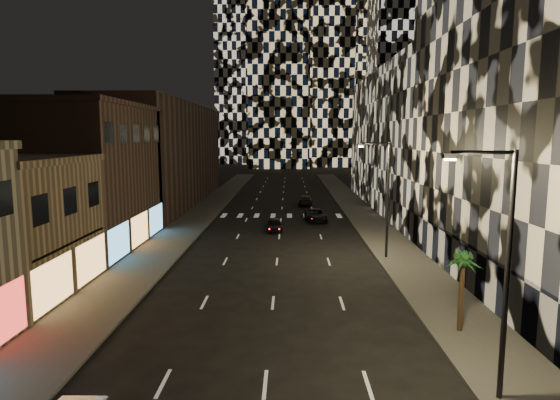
{
  "coord_description": "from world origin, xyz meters",
  "views": [
    {
      "loc": [
        0.9,
        -6.06,
        9.6
      ],
      "look_at": [
        0.41,
        20.22,
        6.0
      ],
      "focal_mm": 30.0,
      "sensor_mm": 36.0,
      "label": 1
    }
  ],
  "objects_px": {
    "car_dark_midlane": "(275,225)",
    "car_dark_oncoming": "(306,200)",
    "palm_tree": "(463,266)",
    "car_dark_rightlane": "(316,215)",
    "streetlight_near": "(501,258)",
    "streetlight_far": "(385,191)"
  },
  "relations": [
    {
      "from": "car_dark_midlane",
      "to": "car_dark_oncoming",
      "type": "height_order",
      "value": "car_dark_oncoming"
    },
    {
      "from": "palm_tree",
      "to": "car_dark_rightlane",
      "type": "bearing_deg",
      "value": 99.9
    },
    {
      "from": "car_dark_rightlane",
      "to": "palm_tree",
      "type": "height_order",
      "value": "palm_tree"
    },
    {
      "from": "car_dark_oncoming",
      "to": "car_dark_rightlane",
      "type": "distance_m",
      "value": 12.58
    },
    {
      "from": "car_dark_oncoming",
      "to": "car_dark_rightlane",
      "type": "bearing_deg",
      "value": 97.39
    },
    {
      "from": "car_dark_rightlane",
      "to": "car_dark_midlane",
      "type": "bearing_deg",
      "value": -132.6
    },
    {
      "from": "car_dark_midlane",
      "to": "palm_tree",
      "type": "height_order",
      "value": "palm_tree"
    },
    {
      "from": "streetlight_near",
      "to": "car_dark_midlane",
      "type": "bearing_deg",
      "value": 106.1
    },
    {
      "from": "streetlight_near",
      "to": "car_dark_midlane",
      "type": "xyz_separation_m",
      "value": [
        -8.85,
        30.67,
        -4.71
      ]
    },
    {
      "from": "car_dark_rightlane",
      "to": "palm_tree",
      "type": "relative_size",
      "value": 1.25
    },
    {
      "from": "streetlight_near",
      "to": "streetlight_far",
      "type": "height_order",
      "value": "same"
    },
    {
      "from": "palm_tree",
      "to": "car_dark_midlane",
      "type": "bearing_deg",
      "value": 111.65
    },
    {
      "from": "car_dark_midlane",
      "to": "palm_tree",
      "type": "xyz_separation_m",
      "value": [
        9.8,
        -24.7,
        2.75
      ]
    },
    {
      "from": "car_dark_oncoming",
      "to": "car_dark_rightlane",
      "type": "height_order",
      "value": "car_dark_rightlane"
    },
    {
      "from": "streetlight_near",
      "to": "car_dark_oncoming",
      "type": "bearing_deg",
      "value": 95.93
    },
    {
      "from": "streetlight_near",
      "to": "streetlight_far",
      "type": "distance_m",
      "value": 20.0
    },
    {
      "from": "car_dark_midlane",
      "to": "car_dark_oncoming",
      "type": "bearing_deg",
      "value": 73.78
    },
    {
      "from": "streetlight_far",
      "to": "car_dark_oncoming",
      "type": "xyz_separation_m",
      "value": [
        -5.08,
        28.9,
        -4.68
      ]
    },
    {
      "from": "car_dark_rightlane",
      "to": "streetlight_far",
      "type": "bearing_deg",
      "value": -79.21
    },
    {
      "from": "streetlight_far",
      "to": "car_dark_rightlane",
      "type": "height_order",
      "value": "streetlight_far"
    },
    {
      "from": "streetlight_far",
      "to": "car_dark_rightlane",
      "type": "distance_m",
      "value": 17.54
    },
    {
      "from": "car_dark_midlane",
      "to": "car_dark_rightlane",
      "type": "distance_m",
      "value": 7.24
    }
  ]
}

